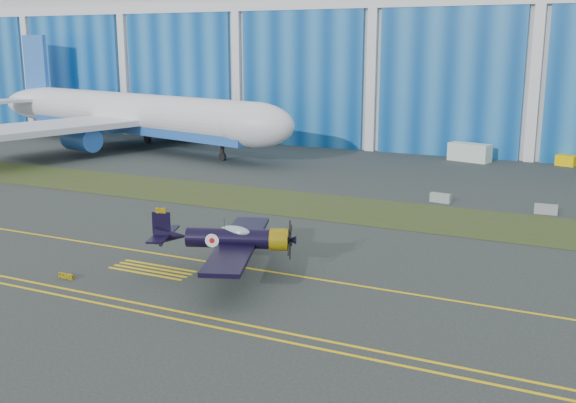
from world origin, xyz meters
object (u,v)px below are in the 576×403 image
at_px(warbird, 229,238).
at_px(shipping_container, 470,152).
at_px(jetliner, 133,70).
at_px(tug, 566,161).

bearing_deg(warbird, shipping_container, 64.16).
distance_m(warbird, shipping_container, 53.19).
height_order(jetliner, tug, jetliner).
bearing_deg(shipping_container, tug, 23.26).
relative_size(jetliner, tug, 33.49).
xyz_separation_m(jetliner, tug, (59.08, 11.00, -10.79)).
xyz_separation_m(jetliner, shipping_container, (47.31, 9.29, -10.29)).
relative_size(jetliner, shipping_container, 14.31).
relative_size(warbird, shipping_container, 2.91).
relative_size(shipping_container, tug, 2.34).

